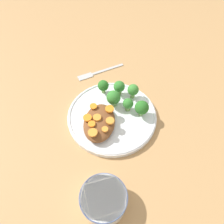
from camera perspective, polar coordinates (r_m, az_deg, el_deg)
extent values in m
plane|color=tan|center=(0.70, 0.00, -1.50)|extent=(4.00, 4.00, 0.00)
cylinder|color=white|center=(0.69, 0.00, -1.13)|extent=(0.28, 0.28, 0.02)
torus|color=white|center=(0.68, 0.00, -0.75)|extent=(0.28, 0.28, 0.01)
cylinder|color=white|center=(0.56, -2.16, -21.97)|extent=(0.11, 0.11, 0.05)
cylinder|color=#2D478C|center=(0.54, -2.25, -21.33)|extent=(0.11, 0.11, 0.01)
cylinder|color=white|center=(0.55, -2.22, -21.52)|extent=(0.09, 0.09, 0.01)
ellipsoid|color=brown|center=(0.65, -3.32, -2.76)|extent=(0.14, 0.09, 0.03)
cylinder|color=#7FA85B|center=(0.70, 0.41, 2.53)|extent=(0.02, 0.02, 0.02)
sphere|color=#337A2D|center=(0.68, 0.42, 3.82)|extent=(0.04, 0.04, 0.04)
cylinder|color=#7FA85B|center=(0.68, 7.58, -0.07)|extent=(0.01, 0.01, 0.02)
sphere|color=#286B23|center=(0.66, 7.80, 1.17)|extent=(0.04, 0.04, 0.04)
cylinder|color=#759E51|center=(0.73, 1.85, 5.45)|extent=(0.02, 0.02, 0.03)
sphere|color=#337A2D|center=(0.71, 1.90, 6.68)|extent=(0.04, 0.04, 0.04)
cylinder|color=#759E51|center=(0.69, 4.12, 1.21)|extent=(0.02, 0.02, 0.02)
sphere|color=#337A2D|center=(0.68, 4.22, 2.23)|extent=(0.03, 0.03, 0.03)
cylinder|color=#759E51|center=(0.72, 5.39, 4.56)|extent=(0.01, 0.01, 0.03)
sphere|color=#3D8433|center=(0.71, 5.53, 5.79)|extent=(0.04, 0.04, 0.04)
cylinder|color=#759E51|center=(0.74, -2.25, 5.79)|extent=(0.01, 0.01, 0.02)
sphere|color=#286B23|center=(0.72, -2.31, 6.92)|extent=(0.04, 0.04, 0.04)
cylinder|color=orange|center=(0.64, -3.92, -1.47)|extent=(0.02, 0.02, 0.01)
cylinder|color=orange|center=(0.65, -0.63, 0.80)|extent=(0.03, 0.03, 0.01)
cylinder|color=orange|center=(0.61, -5.07, -5.38)|extent=(0.03, 0.03, 0.01)
cylinder|color=orange|center=(0.61, -1.86, -4.53)|extent=(0.02, 0.02, 0.00)
cylinder|color=orange|center=(0.66, -4.91, 1.44)|extent=(0.02, 0.02, 0.00)
cylinder|color=orange|center=(0.63, -5.33, -3.13)|extent=(0.02, 0.02, 0.01)
cylinder|color=orange|center=(0.63, -0.33, -2.33)|extent=(0.02, 0.02, 0.01)
cylinder|color=orange|center=(0.64, -6.43, -1.51)|extent=(0.03, 0.03, 0.01)
cube|color=#B5B5B5|center=(0.84, -1.11, 11.17)|extent=(0.08, 0.11, 0.01)
cube|color=#B5B5B5|center=(0.82, -7.00, 9.24)|extent=(0.05, 0.06, 0.01)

